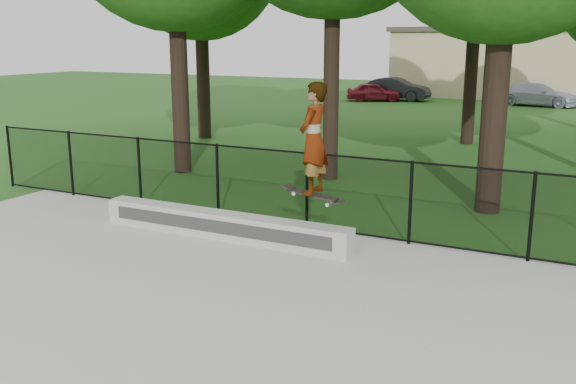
{
  "coord_description": "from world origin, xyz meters",
  "views": [
    {
      "loc": [
        5.0,
        -4.73,
        3.61
      ],
      "look_at": [
        0.46,
        4.2,
        1.2
      ],
      "focal_mm": 40.0,
      "sensor_mm": 36.0,
      "label": 1
    }
  ],
  "objects_px": {
    "car_a": "(374,92)",
    "car_c": "(537,95)",
    "car_b": "(395,89)",
    "skater_airborne": "(313,140)",
    "grind_ledge": "(222,225)"
  },
  "relations": [
    {
      "from": "car_b",
      "to": "skater_airborne",
      "type": "bearing_deg",
      "value": -165.27
    },
    {
      "from": "car_b",
      "to": "car_c",
      "type": "distance_m",
      "value": 7.92
    },
    {
      "from": "car_a",
      "to": "car_c",
      "type": "relative_size",
      "value": 0.81
    },
    {
      "from": "car_c",
      "to": "car_b",
      "type": "bearing_deg",
      "value": 100.44
    },
    {
      "from": "skater_airborne",
      "to": "car_c",
      "type": "bearing_deg",
      "value": 89.18
    },
    {
      "from": "skater_airborne",
      "to": "car_b",
      "type": "bearing_deg",
      "value": 104.99
    },
    {
      "from": "car_b",
      "to": "skater_airborne",
      "type": "xyz_separation_m",
      "value": [
        7.51,
        -28.03,
        1.35
      ]
    },
    {
      "from": "car_a",
      "to": "skater_airborne",
      "type": "bearing_deg",
      "value": 174.09
    },
    {
      "from": "car_a",
      "to": "grind_ledge",
      "type": "bearing_deg",
      "value": 170.44
    },
    {
      "from": "grind_ledge",
      "to": "car_b",
      "type": "distance_m",
      "value": 28.38
    },
    {
      "from": "car_b",
      "to": "car_c",
      "type": "xyz_separation_m",
      "value": [
        7.91,
        0.33,
        -0.05
      ]
    },
    {
      "from": "car_c",
      "to": "car_a",
      "type": "bearing_deg",
      "value": 107.07
    },
    {
      "from": "car_b",
      "to": "car_c",
      "type": "height_order",
      "value": "car_b"
    },
    {
      "from": "car_b",
      "to": "skater_airborne",
      "type": "distance_m",
      "value": 29.05
    },
    {
      "from": "car_a",
      "to": "car_c",
      "type": "xyz_separation_m",
      "value": [
        8.89,
        1.42,
        0.08
      ]
    }
  ]
}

